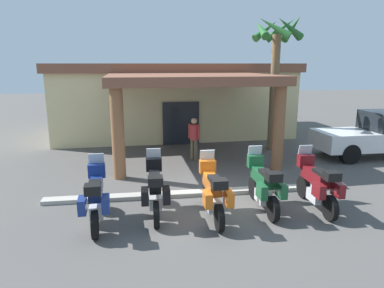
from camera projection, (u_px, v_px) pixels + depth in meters
The scene contains 11 objects.
ground_plane at pixel (212, 204), 9.87m from camera, with size 80.00×80.00×0.00m, color #514F4C.
motel_building at pixel (172, 97), 19.77m from camera, with size 13.07×12.56×3.92m.
motorcycle_blue at pixel (96, 197), 8.49m from camera, with size 0.72×2.21×1.61m.
motorcycle_black at pixel (155, 189), 9.03m from camera, with size 0.71×2.21×1.61m.
motorcycle_orange at pixel (213, 192), 8.84m from camera, with size 0.70×2.21×1.61m.
motorcycle_green at pixel (264, 185), 9.35m from camera, with size 0.70×2.21×1.61m.
motorcycle_maroon at pixel (317, 184), 9.41m from camera, with size 0.71×2.21×1.61m.
pedestrian at pixel (194, 136), 14.02m from camera, with size 0.42×0.38×1.78m.
pickup_truck_white at pixel (378, 135), 14.71m from camera, with size 5.23×2.01×1.95m.
palm_tree_near_portico at pixel (276, 55), 15.21m from camera, with size 2.16×2.30×6.00m.
curb_strip at pixel (202, 193), 10.54m from camera, with size 9.34×0.36×0.12m, color #ADA89E.
Camera 1 is at (-1.92, -9.04, 3.92)m, focal length 32.24 mm.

